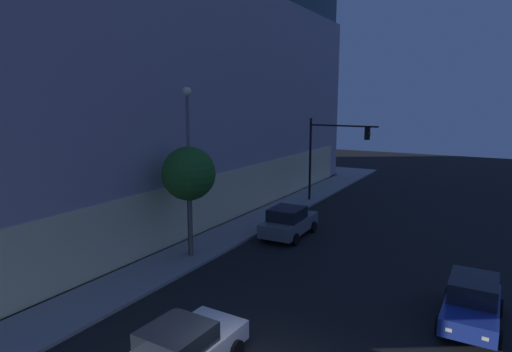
{
  "coord_description": "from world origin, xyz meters",
  "views": [
    {
      "loc": [
        -9.13,
        -5.53,
        7.82
      ],
      "look_at": [
        7.51,
        3.94,
        4.52
      ],
      "focal_mm": 30.06,
      "sensor_mm": 36.0,
      "label": 1
    }
  ],
  "objects_px": {
    "car_blue": "(472,302)",
    "modern_building": "(87,88)",
    "street_lamp_sidewalk": "(188,153)",
    "car_white": "(182,348)",
    "car_grey": "(289,222)",
    "traffic_light_far_corner": "(330,147)",
    "sidewalk_tree": "(189,174)"
  },
  "relations": [
    {
      "from": "modern_building",
      "to": "street_lamp_sidewalk",
      "type": "relative_size",
      "value": 4.65
    },
    {
      "from": "street_lamp_sidewalk",
      "to": "car_grey",
      "type": "xyz_separation_m",
      "value": [
        5.75,
        -2.73,
        -4.5
      ]
    },
    {
      "from": "car_blue",
      "to": "car_grey",
      "type": "relative_size",
      "value": 0.9
    },
    {
      "from": "street_lamp_sidewalk",
      "to": "car_blue",
      "type": "xyz_separation_m",
      "value": [
        -0.22,
        -12.74,
        -4.55
      ]
    },
    {
      "from": "car_blue",
      "to": "sidewalk_tree",
      "type": "bearing_deg",
      "value": 88.42
    },
    {
      "from": "modern_building",
      "to": "sidewalk_tree",
      "type": "distance_m",
      "value": 19.31
    },
    {
      "from": "car_blue",
      "to": "modern_building",
      "type": "bearing_deg",
      "value": 74.25
    },
    {
      "from": "street_lamp_sidewalk",
      "to": "car_white",
      "type": "height_order",
      "value": "street_lamp_sidewalk"
    },
    {
      "from": "modern_building",
      "to": "car_white",
      "type": "distance_m",
      "value": 28.74
    },
    {
      "from": "traffic_light_far_corner",
      "to": "car_grey",
      "type": "xyz_separation_m",
      "value": [
        -8.9,
        -0.76,
        -3.6
      ]
    },
    {
      "from": "sidewalk_tree",
      "to": "car_white",
      "type": "bearing_deg",
      "value": -143.19
    },
    {
      "from": "street_lamp_sidewalk",
      "to": "car_blue",
      "type": "height_order",
      "value": "street_lamp_sidewalk"
    },
    {
      "from": "traffic_light_far_corner",
      "to": "sidewalk_tree",
      "type": "height_order",
      "value": "traffic_light_far_corner"
    },
    {
      "from": "traffic_light_far_corner",
      "to": "street_lamp_sidewalk",
      "type": "height_order",
      "value": "street_lamp_sidewalk"
    },
    {
      "from": "street_lamp_sidewalk",
      "to": "sidewalk_tree",
      "type": "height_order",
      "value": "street_lamp_sidewalk"
    },
    {
      "from": "car_white",
      "to": "car_grey",
      "type": "height_order",
      "value": "car_grey"
    },
    {
      "from": "traffic_light_far_corner",
      "to": "car_grey",
      "type": "relative_size",
      "value": 1.43
    },
    {
      "from": "traffic_light_far_corner",
      "to": "car_white",
      "type": "height_order",
      "value": "traffic_light_far_corner"
    },
    {
      "from": "car_white",
      "to": "car_grey",
      "type": "relative_size",
      "value": 0.92
    },
    {
      "from": "sidewalk_tree",
      "to": "car_white",
      "type": "distance_m",
      "value": 10.18
    },
    {
      "from": "car_white",
      "to": "traffic_light_far_corner",
      "type": "bearing_deg",
      "value": 9.29
    },
    {
      "from": "car_white",
      "to": "car_grey",
      "type": "bearing_deg",
      "value": 12.19
    },
    {
      "from": "modern_building",
      "to": "traffic_light_far_corner",
      "type": "distance_m",
      "value": 20.58
    },
    {
      "from": "sidewalk_tree",
      "to": "street_lamp_sidewalk",
      "type": "bearing_deg",
      "value": -136.58
    },
    {
      "from": "modern_building",
      "to": "car_blue",
      "type": "distance_m",
      "value": 32.01
    },
    {
      "from": "sidewalk_tree",
      "to": "car_white",
      "type": "relative_size",
      "value": 1.33
    },
    {
      "from": "street_lamp_sidewalk",
      "to": "car_blue",
      "type": "relative_size",
      "value": 2.08
    },
    {
      "from": "traffic_light_far_corner",
      "to": "car_white",
      "type": "distance_m",
      "value": 22.75
    },
    {
      "from": "traffic_light_far_corner",
      "to": "car_white",
      "type": "xyz_separation_m",
      "value": [
        -22.15,
        -3.62,
        -3.72
      ]
    },
    {
      "from": "traffic_light_far_corner",
      "to": "car_blue",
      "type": "xyz_separation_m",
      "value": [
        -14.86,
        -10.78,
        -3.65
      ]
    },
    {
      "from": "street_lamp_sidewalk",
      "to": "sidewalk_tree",
      "type": "xyz_separation_m",
      "value": [
        0.14,
        0.13,
        -1.07
      ]
    },
    {
      "from": "street_lamp_sidewalk",
      "to": "sidewalk_tree",
      "type": "relative_size",
      "value": 1.52
    }
  ]
}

